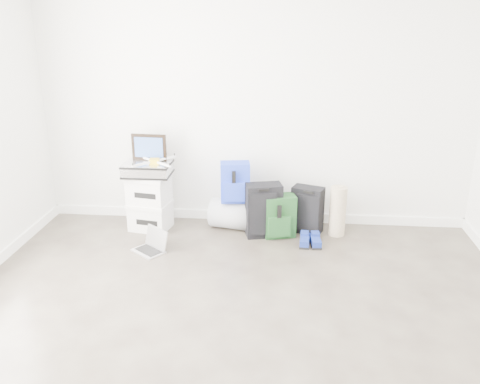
# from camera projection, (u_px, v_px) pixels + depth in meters

# --- Properties ---
(ground) EXTENTS (5.00, 5.00, 0.00)m
(ground) POSITION_uv_depth(u_px,v_px,m) (228.00, 369.00, 3.27)
(ground) COLOR #322A24
(ground) RESTS_ON ground
(room_envelope) EXTENTS (4.52, 5.02, 2.71)m
(room_envelope) POSITION_uv_depth(u_px,v_px,m) (226.00, 102.00, 2.71)
(room_envelope) COLOR white
(room_envelope) RESTS_ON ground
(boxes_stack) EXTENTS (0.46, 0.40, 0.59)m
(boxes_stack) POSITION_uv_depth(u_px,v_px,m) (150.00, 202.00, 5.30)
(boxes_stack) COLOR silver
(boxes_stack) RESTS_ON ground
(briefcase) EXTENTS (0.47, 0.35, 0.14)m
(briefcase) POSITION_uv_depth(u_px,v_px,m) (148.00, 169.00, 5.18)
(briefcase) COLOR #B2B2B7
(briefcase) RESTS_ON boxes_stack
(painting) EXTENTS (0.36, 0.05, 0.27)m
(painting) POSITION_uv_depth(u_px,v_px,m) (149.00, 147.00, 5.20)
(painting) COLOR black
(painting) RESTS_ON briefcase
(drone) EXTENTS (0.42, 0.42, 0.05)m
(drone) POSITION_uv_depth(u_px,v_px,m) (154.00, 161.00, 5.12)
(drone) COLOR gold
(drone) RESTS_ON briefcase
(duffel_bag) EXTENTS (0.57, 0.42, 0.32)m
(duffel_bag) POSITION_uv_depth(u_px,v_px,m) (235.00, 214.00, 5.35)
(duffel_bag) COLOR gray
(duffel_bag) RESTS_ON ground
(blue_backpack) EXTENTS (0.32, 0.25, 0.41)m
(blue_backpack) POSITION_uv_depth(u_px,v_px,m) (235.00, 183.00, 5.20)
(blue_backpack) COLOR #18319D
(blue_backpack) RESTS_ON duffel_bag
(large_suitcase) EXTENTS (0.39, 0.30, 0.55)m
(large_suitcase) POSITION_uv_depth(u_px,v_px,m) (264.00, 210.00, 5.14)
(large_suitcase) COLOR black
(large_suitcase) RESTS_ON ground
(green_backpack) EXTENTS (0.35, 0.30, 0.44)m
(green_backpack) POSITION_uv_depth(u_px,v_px,m) (279.00, 217.00, 5.14)
(green_backpack) COLOR black
(green_backpack) RESTS_ON ground
(carry_on) EXTENTS (0.35, 0.29, 0.49)m
(carry_on) POSITION_uv_depth(u_px,v_px,m) (307.00, 210.00, 5.23)
(carry_on) COLOR black
(carry_on) RESTS_ON ground
(shoes) EXTENTS (0.22, 0.25, 0.08)m
(shoes) POSITION_uv_depth(u_px,v_px,m) (310.00, 241.00, 5.00)
(shoes) COLOR black
(shoes) RESTS_ON ground
(rolled_rug) EXTENTS (0.17, 0.17, 0.52)m
(rolled_rug) POSITION_uv_depth(u_px,v_px,m) (338.00, 211.00, 5.16)
(rolled_rug) COLOR gray
(rolled_rug) RESTS_ON ground
(laptop) EXTENTS (0.37, 0.36, 0.21)m
(laptop) POSITION_uv_depth(u_px,v_px,m) (152.00, 246.00, 4.88)
(laptop) COLOR silver
(laptop) RESTS_ON ground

